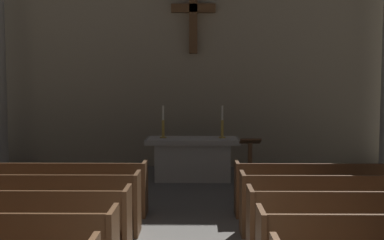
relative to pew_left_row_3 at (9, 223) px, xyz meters
name	(u,v)px	position (x,y,z in m)	size (l,w,h in m)	color
pew_left_row_3	(9,223)	(0.00, 0.00, 0.00)	(3.16, 0.50, 0.95)	brown
pew_left_row_4	(36,203)	(0.00, 1.04, 0.00)	(3.16, 0.50, 0.95)	brown
pew_left_row_5	(56,188)	(0.00, 2.09, 0.00)	(3.16, 0.50, 0.95)	brown
pew_right_row_3	(370,224)	(4.70, 0.00, 0.00)	(3.16, 0.50, 0.95)	brown
pew_right_row_4	(345,204)	(4.70, 1.04, 0.00)	(3.16, 0.50, 0.95)	brown
pew_right_row_5	(327,189)	(4.70, 2.09, 0.00)	(3.16, 0.50, 0.95)	brown
altar	(193,158)	(2.35, 5.17, 0.06)	(2.20, 0.90, 1.01)	#A8A399
candlestick_left	(163,127)	(1.65, 5.17, 0.78)	(0.16, 0.16, 0.77)	#B79338
candlestick_right	(222,127)	(3.05, 5.17, 0.78)	(0.16, 0.16, 0.77)	#B79338
apse_with_cross	(193,33)	(2.35, 7.13, 3.19)	(11.13, 0.47, 7.32)	gray
lectern	(250,166)	(3.58, 3.97, 0.07)	(0.44, 0.36, 1.15)	brown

